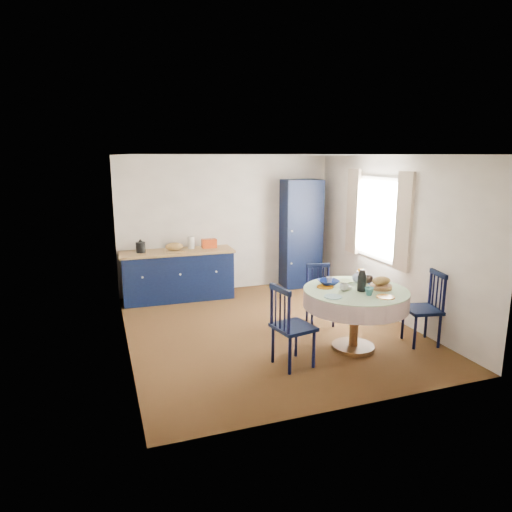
{
  "coord_description": "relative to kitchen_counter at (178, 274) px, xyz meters",
  "views": [
    {
      "loc": [
        -2.26,
        -5.87,
        2.49
      ],
      "look_at": [
        -0.14,
        0.2,
        1.07
      ],
      "focal_mm": 32.0,
      "sensor_mm": 36.0,
      "label": 1
    }
  ],
  "objects": [
    {
      "name": "mug_d",
      "position": [
        1.62,
        -2.52,
        0.4
      ],
      "size": [
        0.09,
        0.09,
        0.08
      ],
      "primitive_type": "imported",
      "color": "silver",
      "rests_on": "dining_table"
    },
    {
      "name": "window",
      "position": [
        2.95,
        -1.6,
        1.07
      ],
      "size": [
        0.1,
        1.74,
        1.45
      ],
      "color": "white",
      "rests_on": "wall_right"
    },
    {
      "name": "chair_right",
      "position": [
        2.79,
        -3.05,
        0.05
      ],
      "size": [
        0.51,
        0.52,
        1.0
      ],
      "rotation": [
        0.0,
        0.0,
        -1.78
      ],
      "color": "black",
      "rests_on": "floor"
    },
    {
      "name": "chair_left",
      "position": [
        0.81,
        -3.08,
        0.06
      ],
      "size": [
        0.51,
        0.53,
        1.01
      ],
      "rotation": [
        0.0,
        0.0,
        1.76
      ],
      "color": "black",
      "rests_on": "floor"
    },
    {
      "name": "dining_table",
      "position": [
        1.81,
        -2.9,
        0.23
      ],
      "size": [
        1.34,
        1.34,
        1.09
      ],
      "color": "#5A2F19",
      "rests_on": "floor"
    },
    {
      "name": "ceiling",
      "position": [
        1.0,
        -1.9,
        2.05
      ],
      "size": [
        4.5,
        4.5,
        0.0
      ],
      "primitive_type": "plane",
      "rotation": [
        3.14,
        0.0,
        0.0
      ],
      "color": "white",
      "rests_on": "wall_back"
    },
    {
      "name": "mug_b",
      "position": [
        1.82,
        -3.17,
        0.41
      ],
      "size": [
        0.11,
        0.11,
        0.1
      ],
      "primitive_type": "imported",
      "color": "#327275",
      "rests_on": "dining_table"
    },
    {
      "name": "pantry_cabinet",
      "position": [
        2.4,
        0.1,
        0.57
      ],
      "size": [
        0.74,
        0.55,
        2.05
      ],
      "rotation": [
        0.0,
        0.0,
        -0.05
      ],
      "color": "black",
      "rests_on": "floor"
    },
    {
      "name": "mug_c",
      "position": [
        2.12,
        -2.69,
        0.41
      ],
      "size": [
        0.12,
        0.12,
        0.1
      ],
      "primitive_type": "imported",
      "color": "black",
      "rests_on": "dining_table"
    },
    {
      "name": "wall_back",
      "position": [
        1.0,
        0.35,
        0.8
      ],
      "size": [
        4.0,
        0.02,
        2.5
      ],
      "primitive_type": "cube",
      "color": "white",
      "rests_on": "floor"
    },
    {
      "name": "kitchen_counter",
      "position": [
        0.0,
        0.0,
        0.0
      ],
      "size": [
        1.97,
        0.66,
        1.11
      ],
      "rotation": [
        0.0,
        0.0,
        -0.03
      ],
      "color": "black",
      "rests_on": "floor"
    },
    {
      "name": "cobalt_bowl",
      "position": [
        1.57,
        -2.59,
        0.39
      ],
      "size": [
        0.27,
        0.27,
        0.07
      ],
      "primitive_type": "imported",
      "color": "navy",
      "rests_on": "dining_table"
    },
    {
      "name": "wall_right",
      "position": [
        3.0,
        -1.9,
        0.8
      ],
      "size": [
        0.02,
        4.5,
        2.5
      ],
      "primitive_type": "cube",
      "color": "white",
      "rests_on": "floor"
    },
    {
      "name": "floor",
      "position": [
        1.0,
        -1.9,
        -0.45
      ],
      "size": [
        4.5,
        4.5,
        0.0
      ],
      "primitive_type": "plane",
      "color": "black",
      "rests_on": "ground"
    },
    {
      "name": "wall_left",
      "position": [
        -1.0,
        -1.9,
        0.8
      ],
      "size": [
        0.02,
        4.5,
        2.5
      ],
      "primitive_type": "cube",
      "color": "white",
      "rests_on": "floor"
    },
    {
      "name": "mug_a",
      "position": [
        1.63,
        -2.9,
        0.41
      ],
      "size": [
        0.12,
        0.12,
        0.09
      ],
      "primitive_type": "imported",
      "color": "silver",
      "rests_on": "dining_table"
    },
    {
      "name": "chair_far",
      "position": [
        1.81,
        -1.9,
        0.0
      ],
      "size": [
        0.47,
        0.45,
        0.9
      ],
      "rotation": [
        0.0,
        0.0,
        -0.2
      ],
      "color": "black",
      "rests_on": "floor"
    }
  ]
}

